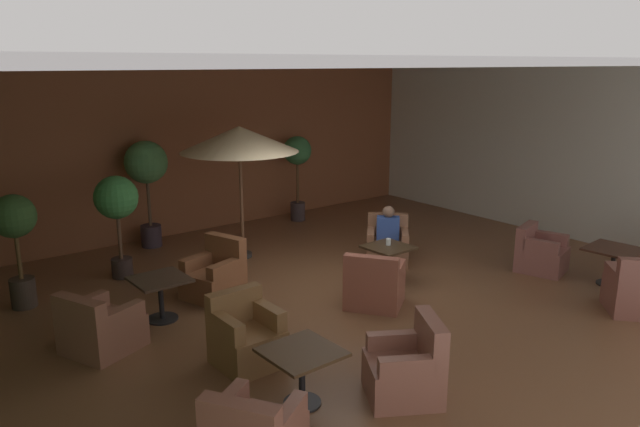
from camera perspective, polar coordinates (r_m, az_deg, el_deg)
The scene contains 23 objects.
ground_plane at distance 9.42m, azimuth 1.74°, elevation -7.45°, with size 11.24×9.19×0.02m, color brown.
wall_back_brick at distance 12.71m, azimuth -11.52°, elevation 6.10°, with size 11.24×0.08×3.46m, color brown.
wall_right_plain at distance 13.17m, azimuth 20.92°, elevation 5.72°, with size 0.08×9.19×3.46m, color silver.
ceiling_slab at distance 8.75m, azimuth 1.91°, elevation 14.34°, with size 11.24×9.19×0.06m, color silver.
cafe_table_front_left at distance 9.67m, azimuth 6.54°, elevation -3.87°, with size 0.70×0.70×0.61m.
armchair_front_left_north at distance 10.72m, azimuth 6.49°, elevation -3.06°, with size 1.07×1.07×0.82m.
armchair_front_left_east at distance 8.77m, azimuth 5.23°, elevation -6.88°, with size 1.04×1.06×0.84m.
cafe_table_front_right at distance 8.53m, azimuth -15.07°, elevation -7.00°, with size 0.73×0.73×0.61m.
armchair_front_right_north at distance 9.26m, azimuth -10.05°, elevation -5.88°, with size 0.96×0.92×0.90m.
armchair_front_right_east at distance 7.94m, azimuth -20.37°, elevation -10.32°, with size 1.04×1.02×0.79m.
cafe_table_mid_center at distance 6.33m, azimuth -1.75°, elevation -14.13°, with size 0.75×0.75×0.61m.
armchair_mid_center_north at distance 7.22m, azimuth -7.13°, elevation -11.74°, with size 0.71×0.73×0.86m.
armchair_mid_center_south at distance 6.58m, azimuth 8.35°, elevation -14.59°, with size 1.01×0.99×0.89m.
cafe_table_rear_right at distance 10.59m, azimuth 26.35°, elevation -3.73°, with size 0.85×0.85×0.61m.
armchair_rear_right_north at distance 9.61m, azimuth 28.15°, elevation -6.61°, with size 1.03×1.03×0.89m.
armchair_rear_right_south at distance 10.86m, azimuth 20.37°, elevation -3.66°, with size 0.88×0.91×0.78m.
patio_umbrella_tall_red at distance 10.60m, azimuth -7.74°, elevation 7.03°, with size 2.09×2.09×2.40m.
potted_tree_left_corner at distance 9.49m, azimuth -27.22°, elevation -1.49°, with size 0.62×0.62×1.69m.
potted_tree_mid_left at distance 11.72m, azimuth -16.31°, elevation 3.97°, with size 0.81×0.81×2.06m.
potted_tree_mid_right at distance 13.23m, azimuth -2.19°, elevation 5.14°, with size 0.63×0.63×1.91m.
potted_tree_right_corner at distance 10.19m, azimuth -18.93°, elevation 0.82°, with size 0.71×0.71×1.72m.
patron_blue_shirt at distance 10.56m, azimuth 6.55°, elevation -1.13°, with size 0.44×0.43×0.63m.
iced_drink_cup at distance 9.67m, azimuth 6.58°, elevation -2.72°, with size 0.08×0.08×0.11m, color white.
Camera 1 is at (-5.61, -6.72, 3.49)m, focal length 33.34 mm.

